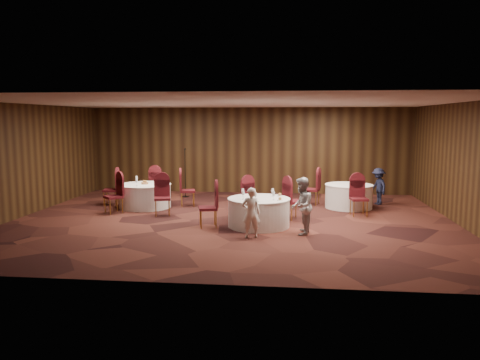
# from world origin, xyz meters

# --- Properties ---
(ground) EXTENTS (12.00, 12.00, 0.00)m
(ground) POSITION_xyz_m (0.00, 0.00, 0.00)
(ground) COLOR black
(ground) RESTS_ON ground
(room_shell) EXTENTS (12.00, 12.00, 12.00)m
(room_shell) POSITION_xyz_m (0.00, 0.00, 1.96)
(room_shell) COLOR silver
(room_shell) RESTS_ON ground
(table_main) EXTENTS (1.61, 1.61, 0.74)m
(table_main) POSITION_xyz_m (0.78, -0.62, 0.38)
(table_main) COLOR silver
(table_main) RESTS_ON ground
(table_left) EXTENTS (1.64, 1.64, 0.74)m
(table_left) POSITION_xyz_m (-2.96, 1.63, 0.38)
(table_left) COLOR silver
(table_left) RESTS_ON ground
(table_right) EXTENTS (1.48, 1.48, 0.74)m
(table_right) POSITION_xyz_m (3.40, 2.24, 0.38)
(table_right) COLOR silver
(table_right) RESTS_ON ground
(chairs_main) EXTENTS (2.88, 2.00, 1.00)m
(chairs_main) POSITION_xyz_m (0.47, 0.03, 0.50)
(chairs_main) COLOR #410E0D
(chairs_main) RESTS_ON ground
(chairs_left) EXTENTS (3.11, 3.06, 1.00)m
(chairs_left) POSITION_xyz_m (-2.90, 1.62, 0.50)
(chairs_left) COLOR #410E0D
(chairs_left) RESTS_ON ground
(chairs_right) EXTENTS (1.89, 2.28, 1.00)m
(chairs_right) POSITION_xyz_m (2.91, 1.87, 0.50)
(chairs_right) COLOR #410E0D
(chairs_right) RESTS_ON ground
(tabletop_main) EXTENTS (1.10, 1.10, 0.22)m
(tabletop_main) POSITION_xyz_m (0.91, -0.72, 0.84)
(tabletop_main) COLOR silver
(tabletop_main) RESTS_ON table_main
(tabletop_left) EXTENTS (0.82, 0.84, 0.22)m
(tabletop_left) POSITION_xyz_m (-2.97, 1.64, 0.82)
(tabletop_left) COLOR silver
(tabletop_left) RESTS_ON table_left
(tabletop_right) EXTENTS (0.08, 0.08, 0.22)m
(tabletop_right) POSITION_xyz_m (3.60, 1.96, 0.90)
(tabletop_right) COLOR silver
(tabletop_right) RESTS_ON table_right
(mic_stand) EXTENTS (0.24, 0.24, 1.74)m
(mic_stand) POSITION_xyz_m (-2.16, 3.77, 0.52)
(mic_stand) COLOR black
(mic_stand) RESTS_ON ground
(woman_a) EXTENTS (0.48, 0.37, 1.19)m
(woman_a) POSITION_xyz_m (0.68, -1.81, 0.60)
(woman_a) COLOR white
(woman_a) RESTS_ON ground
(woman_b) EXTENTS (0.62, 0.75, 1.39)m
(woman_b) POSITION_xyz_m (1.85, -1.34, 0.69)
(woman_b) COLOR #B9BABE
(woman_b) RESTS_ON ground
(man_c) EXTENTS (0.69, 0.88, 1.19)m
(man_c) POSITION_xyz_m (4.42, 2.94, 0.60)
(man_c) COLOR black
(man_c) RESTS_ON ground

